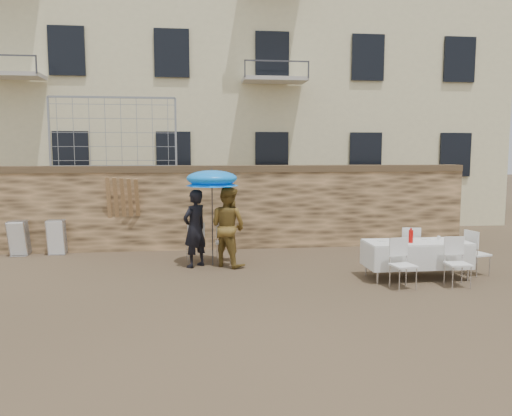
{
  "coord_description": "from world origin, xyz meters",
  "views": [
    {
      "loc": [
        -0.85,
        -8.41,
        2.61
      ],
      "look_at": [
        0.4,
        2.2,
        1.4
      ],
      "focal_mm": 35.0,
      "sensor_mm": 36.0,
      "label": 1
    }
  ],
  "objects": [
    {
      "name": "ground",
      "position": [
        0.0,
        0.0,
        0.0
      ],
      "size": [
        80.0,
        80.0,
        0.0
      ],
      "primitive_type": "plane",
      "color": "brown",
      "rests_on": "ground"
    },
    {
      "name": "wood_planks",
      "position": [
        -2.81,
        4.74,
        1.0
      ],
      "size": [
        0.7,
        0.2,
        2.0
      ],
      "primitive_type": null,
      "color": "#A37749",
      "rests_on": "ground"
    },
    {
      "name": "umbrella",
      "position": [
        -0.52,
        2.91,
        1.94
      ],
      "size": [
        1.2,
        1.2,
        2.06
      ],
      "color": "#3F3F44",
      "rests_on": "ground"
    },
    {
      "name": "table_chair_back",
      "position": [
        3.83,
        2.05,
        0.48
      ],
      "size": [
        0.57,
        0.57,
        0.96
      ],
      "primitive_type": null,
      "rotation": [
        0.0,
        0.0,
        2.92
      ],
      "color": "white",
      "rests_on": "ground"
    },
    {
      "name": "couple_chair_left",
      "position": [
        -0.92,
        3.36,
        0.48
      ],
      "size": [
        0.55,
        0.55,
        0.96
      ],
      "primitive_type": null,
      "rotation": [
        0.0,
        0.0,
        3.3
      ],
      "color": "white",
      "rests_on": "ground"
    },
    {
      "name": "table_chair_front_left",
      "position": [
        3.03,
        0.5,
        0.48
      ],
      "size": [
        0.55,
        0.55,
        0.96
      ],
      "primitive_type": null,
      "rotation": [
        0.0,
        0.0,
        0.16
      ],
      "color": "white",
      "rests_on": "ground"
    },
    {
      "name": "chair_stack_right",
      "position": [
        -4.41,
        4.67,
        0.46
      ],
      "size": [
        0.46,
        0.4,
        0.92
      ],
      "primitive_type": null,
      "color": "white",
      "rests_on": "ground"
    },
    {
      "name": "table_chair_front_right",
      "position": [
        4.13,
        0.5,
        0.48
      ],
      "size": [
        0.49,
        0.49,
        0.96
      ],
      "primitive_type": null,
      "rotation": [
        0.0,
        0.0,
        -0.03
      ],
      "color": "white",
      "rests_on": "ground"
    },
    {
      "name": "banquet_table",
      "position": [
        3.63,
        1.25,
        0.73
      ],
      "size": [
        2.1,
        0.85,
        0.78
      ],
      "color": "silver",
      "rests_on": "ground"
    },
    {
      "name": "chair_stack_left",
      "position": [
        -5.31,
        4.67,
        0.46
      ],
      "size": [
        0.46,
        0.47,
        0.92
      ],
      "primitive_type": null,
      "color": "white",
      "rests_on": "ground"
    },
    {
      "name": "soda_bottle",
      "position": [
        3.43,
        1.1,
        0.91
      ],
      "size": [
        0.09,
        0.09,
        0.26
      ],
      "primitive_type": "cylinder",
      "color": "red",
      "rests_on": "banquet_table"
    },
    {
      "name": "couple_chair_right",
      "position": [
        -0.22,
        3.36,
        0.48
      ],
      "size": [
        0.49,
        0.49,
        0.96
      ],
      "primitive_type": null,
      "rotation": [
        0.0,
        0.0,
        3.12
      ],
      "color": "white",
      "rests_on": "ground"
    },
    {
      "name": "woman_dress",
      "position": [
        -0.17,
        2.81,
        0.91
      ],
      "size": [
        1.12,
        1.11,
        1.83
      ],
      "primitive_type": "imported",
      "rotation": [
        0.0,
        0.0,
        2.42
      ],
      "color": "olive",
      "rests_on": "ground"
    },
    {
      "name": "table_chair_side",
      "position": [
        5.03,
        1.35,
        0.48
      ],
      "size": [
        0.58,
        0.58,
        0.96
      ],
      "primitive_type": null,
      "rotation": [
        0.0,
        0.0,
        1.8
      ],
      "color": "white",
      "rests_on": "ground"
    },
    {
      "name": "stone_wall",
      "position": [
        0.0,
        5.0,
        1.1
      ],
      "size": [
        13.0,
        0.5,
        2.2
      ],
      "primitive_type": "cube",
      "color": "olive",
      "rests_on": "ground"
    },
    {
      "name": "chain_link_fence",
      "position": [
        -3.0,
        5.0,
        3.1
      ],
      "size": [
        3.2,
        0.06,
        1.8
      ],
      "primitive_type": null,
      "color": "gray",
      "rests_on": "stone_wall"
    },
    {
      "name": "man_suit",
      "position": [
        -0.92,
        2.81,
        0.88
      ],
      "size": [
        0.76,
        0.75,
        1.76
      ],
      "primitive_type": "imported",
      "rotation": [
        0.0,
        0.0,
        3.91
      ],
      "color": "black",
      "rests_on": "ground"
    },
    {
      "name": "apartment_building",
      "position": [
        0.0,
        12.0,
        7.5
      ],
      "size": [
        20.0,
        8.0,
        15.0
      ],
      "primitive_type": "cube",
      "color": "beige",
      "rests_on": "ground"
    }
  ]
}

